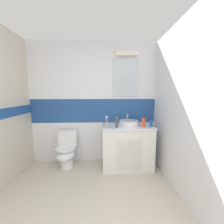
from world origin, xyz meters
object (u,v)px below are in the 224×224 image
at_px(toothbrush_cup, 107,124).
at_px(soap_dispenser, 151,123).
at_px(toilet, 67,150).
at_px(shampoo_bottle_tall, 117,122).
at_px(sink_basin, 129,122).
at_px(mouthwash_bottle, 144,122).

distance_m(toothbrush_cup, soap_dispenser, 0.82).
distance_m(toilet, shampoo_bottle_tall, 1.18).
bearing_deg(toothbrush_cup, sink_basin, 21.19).
height_order(sink_basin, shampoo_bottle_tall, shampoo_bottle_tall).
xyz_separation_m(toilet, soap_dispenser, (1.62, -0.18, 0.57)).
bearing_deg(sink_basin, mouthwash_bottle, -38.47).
xyz_separation_m(toilet, toothbrush_cup, (0.80, -0.18, 0.56)).
bearing_deg(mouthwash_bottle, toothbrush_cup, 178.21).
xyz_separation_m(sink_basin, toilet, (-1.24, 0.01, -0.55)).
height_order(sink_basin, soap_dispenser, sink_basin).
distance_m(toilet, soap_dispenser, 1.73).
distance_m(toothbrush_cup, shampoo_bottle_tall, 0.19).
relative_size(toilet, mouthwash_bottle, 3.64).
bearing_deg(toilet, shampoo_bottle_tall, -12.31).
bearing_deg(sink_basin, toilet, 179.48).
height_order(toilet, shampoo_bottle_tall, shampoo_bottle_tall).
bearing_deg(sink_basin, shampoo_bottle_tall, -141.99).
distance_m(toothbrush_cup, mouthwash_bottle, 0.67).
relative_size(toilet, toothbrush_cup, 3.50).
relative_size(sink_basin, soap_dispenser, 2.53).
bearing_deg(shampoo_bottle_tall, toilet, 167.69).
distance_m(toilet, toothbrush_cup, 1.00).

